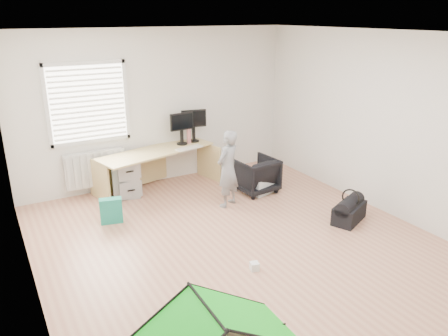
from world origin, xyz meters
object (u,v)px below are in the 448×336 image
kite (206,331)px  thermos (189,136)px  monitor_right (194,130)px  desk (157,170)px  laptop_bag (201,320)px  person (228,169)px  filing_cabinet (125,175)px  duffel_bag (349,213)px  office_chair (256,175)px  storage_crate (261,184)px  monitor_left (182,133)px

kite → thermos: bearing=68.0°
monitor_right → kite: (-1.90, -4.15, -0.65)m
desk → laptop_bag: desk is taller
kite → laptop_bag: bearing=73.8°
person → kite: size_ratio=0.71×
filing_cabinet → person: size_ratio=0.54×
thermos → duffel_bag: bearing=-64.6°
kite → laptop_bag: kite is taller
desk → laptop_bag: size_ratio=4.65×
monitor_right → thermos: (-0.12, -0.05, -0.08)m
monitor_right → thermos: size_ratio=1.70×
office_chair → person: (-0.71, -0.27, 0.32)m
filing_cabinet → kite: bearing=-84.8°
thermos → monitor_right: bearing=24.1°
duffel_bag → storage_crate: bearing=83.4°
desk → monitor_left: (0.54, 0.12, 0.56)m
office_chair → monitor_left: bearing=-55.5°
monitor_left → monitor_right: size_ratio=0.97×
filing_cabinet → monitor_right: size_ratio=1.49×
desk → storage_crate: 1.81m
thermos → laptop_bag: (-1.69, -3.82, -0.67)m
kite → duffel_bag: size_ratio=2.84×
kite → laptop_bag: size_ratio=3.93×
thermos → office_chair: bearing=-56.0°
monitor_right → filing_cabinet: bearing=-162.6°
desk → monitor_right: bearing=-1.5°
storage_crate → laptop_bag: bearing=-133.0°
monitor_left → storage_crate: monitor_left is taller
monitor_left → monitor_right: 0.27m
office_chair → duffel_bag: office_chair is taller
storage_crate → filing_cabinet: bearing=152.7°
thermos → kite: 4.50m
office_chair → thermos: bearing=-60.5°
thermos → duffel_bag: (1.30, -2.73, -0.70)m
thermos → kite: bearing=-113.5°
thermos → duffel_bag: size_ratio=0.44×
monitor_right → kite: 4.61m
storage_crate → duffel_bag: bearing=-72.7°
filing_cabinet → kite: (-0.53, -4.00, -0.07)m
filing_cabinet → laptop_bag: filing_cabinet is taller
laptop_bag → filing_cabinet: bearing=75.1°
filing_cabinet → office_chair: filing_cabinet is taller
monitor_right → laptop_bag: size_ratio=1.03×
monitor_left → storage_crate: (0.95, -1.14, -0.77)m
monitor_left → monitor_right: bearing=9.8°
office_chair → monitor_right: bearing=-66.3°
monitor_right → person: person is taller
monitor_left → person: 1.39m
kite → storage_crate: kite is taller
desk → laptop_bag: 3.83m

